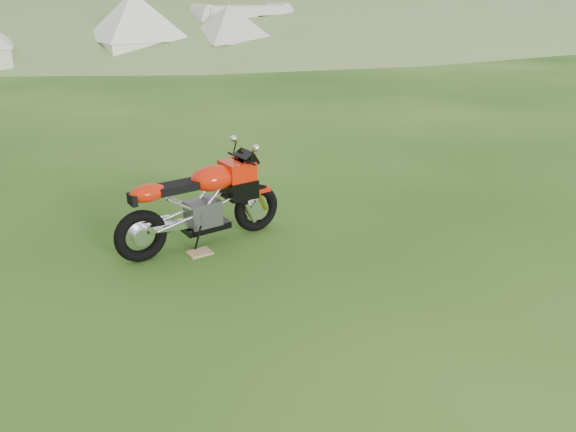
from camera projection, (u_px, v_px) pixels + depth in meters
ground at (309, 318)px, 5.34m from camera, size 120.00×120.00×0.00m
hillside at (262, 23)px, 48.45m from camera, size 80.00×64.00×8.00m
hedgerow at (262, 23)px, 48.45m from camera, size 36.00×1.20×8.60m
sport_motorcycle at (200, 197)px, 6.64m from camera, size 2.05×0.54×1.23m
plywood_board at (200, 253)px, 6.64m from camera, size 0.27×0.22×0.02m
tent_mid at (136, 29)px, 22.64m from camera, size 3.19×3.19×2.72m
tent_right at (229, 32)px, 23.28m from camera, size 2.82×2.82×2.40m
caravan at (242, 30)px, 25.83m from camera, size 4.82×2.44×2.19m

